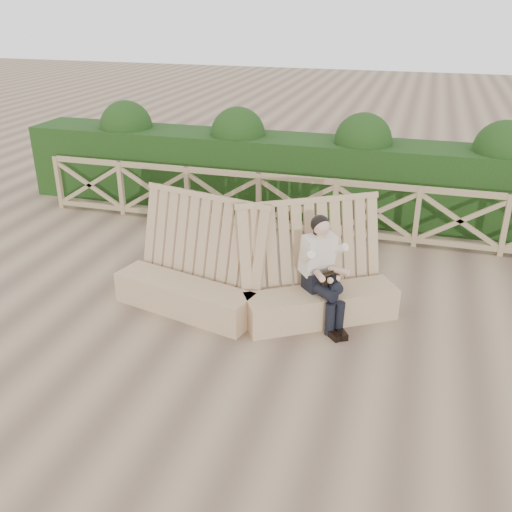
# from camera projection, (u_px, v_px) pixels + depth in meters

# --- Properties ---
(ground) EXTENTS (60.00, 60.00, 0.00)m
(ground) POSITION_uv_depth(u_px,v_px,m) (237.00, 328.00, 7.61)
(ground) COLOR brown
(ground) RESTS_ON ground
(bench) EXTENTS (3.94, 1.74, 1.57)m
(bench) POSITION_uv_depth(u_px,v_px,m) (252.00, 287.00, 7.82)
(bench) COLOR #9C7D59
(bench) RESTS_ON ground
(woman) EXTENTS (0.82, 0.90, 1.48)m
(woman) POSITION_uv_depth(u_px,v_px,m) (322.00, 268.00, 7.50)
(woman) COLOR black
(woman) RESTS_ON ground
(guardrail) EXTENTS (10.10, 0.09, 1.10)m
(guardrail) POSITION_uv_depth(u_px,v_px,m) (296.00, 205.00, 10.43)
(guardrail) COLOR #7D6749
(guardrail) RESTS_ON ground
(hedge) EXTENTS (12.00, 1.20, 1.50)m
(hedge) POSITION_uv_depth(u_px,v_px,m) (310.00, 176.00, 11.40)
(hedge) COLOR black
(hedge) RESTS_ON ground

